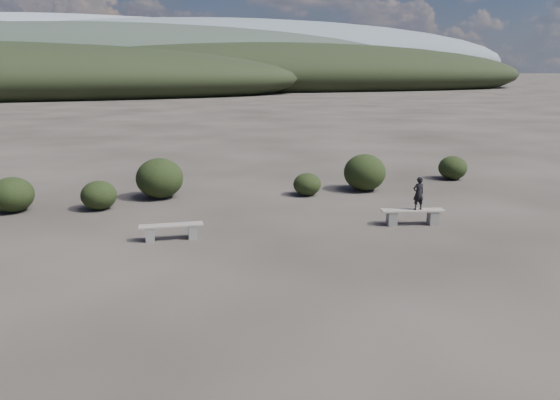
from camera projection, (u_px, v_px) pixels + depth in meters
name	position (u px, v px, depth m)	size (l,w,h in m)	color
ground	(371.00, 290.00, 10.78)	(1200.00, 1200.00, 0.00)	#2A2521
bench_left	(171.00, 230.00, 13.95)	(1.64, 0.47, 0.40)	gray
bench_right	(412.00, 216.00, 15.29)	(1.80, 0.78, 0.44)	gray
seated_person	(418.00, 193.00, 15.15)	(0.34, 0.22, 0.93)	black
shrub_a	(99.00, 195.00, 16.96)	(1.10, 1.10, 0.90)	black
shrub_b	(160.00, 178.00, 18.45)	(1.59, 1.59, 1.36)	black
shrub_c	(307.00, 184.00, 18.89)	(0.97, 0.97, 0.78)	black
shrub_d	(365.00, 172.00, 19.61)	(1.51, 1.51, 1.32)	black
shrub_e	(453.00, 168.00, 21.65)	(1.12, 1.12, 0.93)	black
shrub_f	(12.00, 195.00, 16.65)	(1.27, 1.27, 1.08)	black
mountain_ridges	(97.00, 59.00, 320.55)	(500.00, 400.00, 56.00)	black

